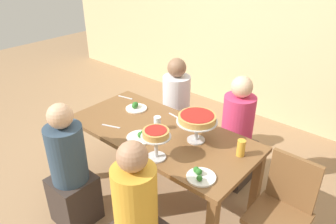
# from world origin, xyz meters

# --- Properties ---
(ground_plane) EXTENTS (12.00, 12.00, 0.00)m
(ground_plane) POSITION_xyz_m (0.00, 0.00, 0.00)
(ground_plane) COLOR #9E7A56
(rear_partition) EXTENTS (8.00, 0.12, 2.80)m
(rear_partition) POSITION_xyz_m (0.00, 2.20, 1.40)
(rear_partition) COLOR beige
(rear_partition) RESTS_ON ground_plane
(dining_table) EXTENTS (1.71, 0.81, 0.74)m
(dining_table) POSITION_xyz_m (0.00, 0.00, 0.65)
(dining_table) COLOR brown
(dining_table) RESTS_ON ground_plane
(diner_near_right) EXTENTS (0.34, 0.34, 1.15)m
(diner_near_right) POSITION_xyz_m (0.41, -0.71, 0.49)
(diner_near_right) COLOR #382D28
(diner_near_right) RESTS_ON ground_plane
(diner_far_right) EXTENTS (0.34, 0.34, 1.15)m
(diner_far_right) POSITION_xyz_m (0.39, 0.67, 0.49)
(diner_far_right) COLOR #382D28
(diner_far_right) RESTS_ON ground_plane
(diner_near_left) EXTENTS (0.34, 0.34, 1.15)m
(diner_near_left) POSITION_xyz_m (-0.38, -0.71, 0.49)
(diner_near_left) COLOR #382D28
(diner_near_left) RESTS_ON ground_plane
(diner_far_left) EXTENTS (0.34, 0.34, 1.15)m
(diner_far_left) POSITION_xyz_m (-0.37, 0.68, 0.49)
(diner_far_left) COLOR #382D28
(diner_far_left) RESTS_ON ground_plane
(chair_head_east) EXTENTS (0.40, 0.40, 0.87)m
(chair_head_east) POSITION_xyz_m (1.11, 0.10, 0.49)
(chair_head_east) COLOR brown
(chair_head_east) RESTS_ON ground_plane
(deep_dish_pizza_stand) EXTENTS (0.34, 0.34, 0.24)m
(deep_dish_pizza_stand) POSITION_xyz_m (0.32, 0.08, 0.94)
(deep_dish_pizza_stand) COLOR silver
(deep_dish_pizza_stand) RESTS_ON dining_table
(personal_pizza_stand) EXTENTS (0.23, 0.23, 0.25)m
(personal_pizza_stand) POSITION_xyz_m (0.24, -0.31, 0.93)
(personal_pizza_stand) COLOR silver
(personal_pizza_stand) RESTS_ON dining_table
(salad_plate_near_diner) EXTENTS (0.24, 0.24, 0.07)m
(salad_plate_near_diner) POSITION_xyz_m (-0.05, -0.19, 0.76)
(salad_plate_near_diner) COLOR white
(salad_plate_near_diner) RESTS_ON dining_table
(salad_plate_far_diner) EXTENTS (0.21, 0.21, 0.06)m
(salad_plate_far_diner) POSITION_xyz_m (0.63, -0.28, 0.76)
(salad_plate_far_diner) COLOR white
(salad_plate_far_diner) RESTS_ON dining_table
(salad_plate_spare) EXTENTS (0.21, 0.21, 0.07)m
(salad_plate_spare) POSITION_xyz_m (-0.47, 0.15, 0.76)
(salad_plate_spare) COLOR white
(salad_plate_spare) RESTS_ON dining_table
(beer_glass_amber_tall) EXTENTS (0.07, 0.07, 0.14)m
(beer_glass_amber_tall) POSITION_xyz_m (0.71, 0.14, 0.81)
(beer_glass_amber_tall) COLOR gold
(beer_glass_amber_tall) RESTS_ON dining_table
(water_glass_clear_near) EXTENTS (0.06, 0.06, 0.12)m
(water_glass_clear_near) POSITION_xyz_m (-0.05, 0.01, 0.80)
(water_glass_clear_near) COLOR white
(water_glass_clear_near) RESTS_ON dining_table
(cutlery_fork_near) EXTENTS (0.18, 0.04, 0.00)m
(cutlery_fork_near) POSITION_xyz_m (-0.07, 0.29, 0.74)
(cutlery_fork_near) COLOR silver
(cutlery_fork_near) RESTS_ON dining_table
(cutlery_knife_near) EXTENTS (0.18, 0.05, 0.00)m
(cutlery_knife_near) POSITION_xyz_m (-0.74, 0.26, 0.74)
(cutlery_knife_near) COLOR silver
(cutlery_knife_near) RESTS_ON dining_table
(cutlery_fork_far) EXTENTS (0.17, 0.08, 0.00)m
(cutlery_fork_far) POSITION_xyz_m (-0.39, -0.23, 0.74)
(cutlery_fork_far) COLOR silver
(cutlery_fork_far) RESTS_ON dining_table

